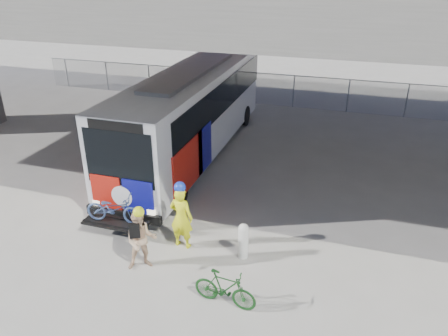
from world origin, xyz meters
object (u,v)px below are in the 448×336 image
at_px(cyclist_hivis, 181,216).
at_px(bollard, 243,239).
at_px(cyclist_tan, 141,240).
at_px(bus, 193,107).
at_px(bike_parked, 225,289).

bearing_deg(cyclist_hivis, bollard, -175.24).
height_order(cyclist_hivis, cyclist_tan, cyclist_hivis).
bearing_deg(bollard, bus, 121.56).
relative_size(bus, bike_parked, 8.06).
relative_size(cyclist_hivis, bike_parked, 1.31).
xyz_separation_m(cyclist_hivis, cyclist_tan, (-0.64, -1.24, -0.12)).
xyz_separation_m(cyclist_tan, bike_parked, (2.56, -0.71, -0.42)).
bearing_deg(cyclist_hivis, bike_parked, 138.73).
bearing_deg(bollard, cyclist_hivis, -179.49).
height_order(bus, cyclist_tan, bus).
height_order(bollard, bike_parked, bollard).
relative_size(cyclist_hivis, cyclist_tan, 1.11).
bearing_deg(cyclist_tan, bus, 71.17).
xyz_separation_m(bus, cyclist_tan, (1.47, -7.70, -1.21)).
bearing_deg(bus, cyclist_tan, -79.17).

